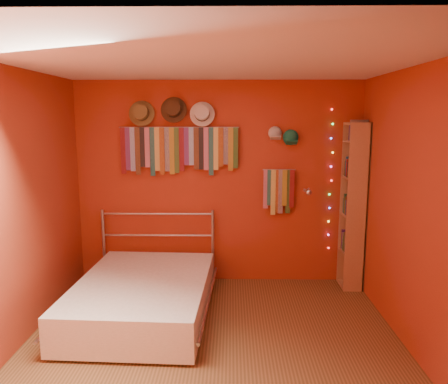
# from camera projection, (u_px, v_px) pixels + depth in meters

# --- Properties ---
(ground) EXTENTS (3.50, 3.50, 0.00)m
(ground) POSITION_uv_depth(u_px,v_px,m) (213.00, 350.00, 3.90)
(ground) COLOR brown
(ground) RESTS_ON ground
(back_wall) EXTENTS (3.50, 0.02, 2.50)m
(back_wall) POSITION_uv_depth(u_px,v_px,m) (218.00, 183.00, 5.41)
(back_wall) COLOR maroon
(back_wall) RESTS_ON ground
(right_wall) EXTENTS (0.02, 3.50, 2.50)m
(right_wall) POSITION_uv_depth(u_px,v_px,m) (420.00, 215.00, 3.66)
(right_wall) COLOR maroon
(right_wall) RESTS_ON ground
(left_wall) EXTENTS (0.02, 3.50, 2.50)m
(left_wall) POSITION_uv_depth(u_px,v_px,m) (7.00, 213.00, 3.72)
(left_wall) COLOR maroon
(left_wall) RESTS_ON ground
(ceiling) EXTENTS (3.50, 3.50, 0.02)m
(ceiling) POSITION_uv_depth(u_px,v_px,m) (211.00, 61.00, 3.48)
(ceiling) COLOR white
(ceiling) RESTS_ON back_wall
(tie_rack) EXTENTS (1.45, 0.03, 0.60)m
(tie_rack) POSITION_uv_depth(u_px,v_px,m) (178.00, 148.00, 5.28)
(tie_rack) COLOR #A7A7AB
(tie_rack) RESTS_ON back_wall
(small_tie_rack) EXTENTS (0.40, 0.03, 0.56)m
(small_tie_rack) POSITION_uv_depth(u_px,v_px,m) (279.00, 189.00, 5.35)
(small_tie_rack) COLOR #A7A7AB
(small_tie_rack) RESTS_ON back_wall
(fedora_olive) EXTENTS (0.31, 0.17, 0.31)m
(fedora_olive) POSITION_uv_depth(u_px,v_px,m) (141.00, 113.00, 5.19)
(fedora_olive) COLOR brown
(fedora_olive) RESTS_ON back_wall
(fedora_brown) EXTENTS (0.31, 0.17, 0.31)m
(fedora_brown) POSITION_uv_depth(u_px,v_px,m) (173.00, 109.00, 5.17)
(fedora_brown) COLOR #3F2916
(fedora_brown) RESTS_ON back_wall
(fedora_white) EXTENTS (0.30, 0.16, 0.29)m
(fedora_white) POSITION_uv_depth(u_px,v_px,m) (202.00, 113.00, 5.18)
(fedora_white) COLOR silver
(fedora_white) RESTS_ON back_wall
(cap_white) EXTENTS (0.17, 0.21, 0.17)m
(cap_white) POSITION_uv_depth(u_px,v_px,m) (275.00, 133.00, 5.24)
(cap_white) COLOR beige
(cap_white) RESTS_ON back_wall
(cap_green) EXTENTS (0.18, 0.23, 0.18)m
(cap_green) POSITION_uv_depth(u_px,v_px,m) (291.00, 138.00, 5.25)
(cap_green) COLOR #176B4C
(cap_green) RESTS_ON back_wall
(fairy_lights) EXTENTS (0.06, 0.02, 1.74)m
(fairy_lights) POSITION_uv_depth(u_px,v_px,m) (330.00, 181.00, 5.34)
(fairy_lights) COLOR #FF3333
(fairy_lights) RESTS_ON back_wall
(reading_lamp) EXTENTS (0.07, 0.32, 0.09)m
(reading_lamp) POSITION_uv_depth(u_px,v_px,m) (308.00, 192.00, 5.16)
(reading_lamp) COLOR #A7A7AB
(reading_lamp) RESTS_ON back_wall
(bookshelf) EXTENTS (0.25, 0.34, 2.00)m
(bookshelf) POSITION_uv_depth(u_px,v_px,m) (356.00, 206.00, 5.21)
(bookshelf) COLOR #996945
(bookshelf) RESTS_ON ground
(bed) EXTENTS (1.48, 1.95, 0.93)m
(bed) POSITION_uv_depth(u_px,v_px,m) (143.00, 296.00, 4.54)
(bed) COLOR #A7A7AB
(bed) RESTS_ON ground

